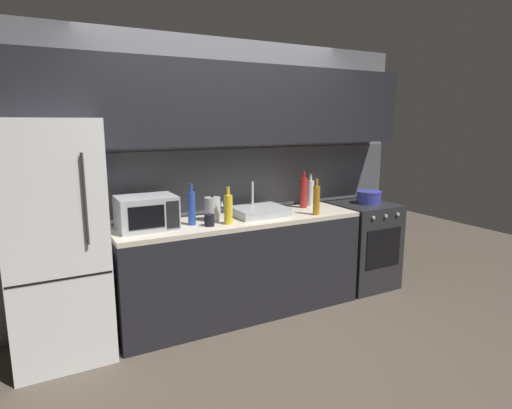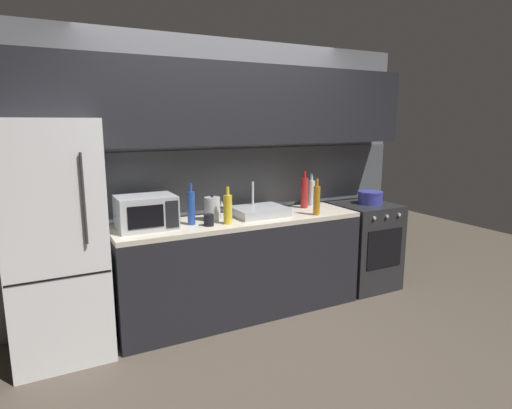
% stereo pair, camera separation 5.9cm
% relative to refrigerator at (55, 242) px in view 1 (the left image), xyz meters
% --- Properties ---
extents(ground_plane, '(10.00, 10.00, 0.00)m').
position_rel_refrigerator_xyz_m(ground_plane, '(1.51, -0.90, -0.89)').
color(ground_plane, '#4C4238').
extents(back_wall, '(4.00, 0.44, 2.50)m').
position_rel_refrigerator_xyz_m(back_wall, '(1.51, 0.30, 0.66)').
color(back_wall, slate).
rests_on(back_wall, ground).
extents(counter_run, '(2.26, 0.60, 0.90)m').
position_rel_refrigerator_xyz_m(counter_run, '(1.51, 0.00, -0.44)').
color(counter_run, black).
rests_on(counter_run, ground).
extents(refrigerator, '(0.68, 0.69, 1.78)m').
position_rel_refrigerator_xyz_m(refrigerator, '(0.00, 0.00, 0.00)').
color(refrigerator, white).
rests_on(refrigerator, ground).
extents(oven_range, '(0.60, 0.62, 0.90)m').
position_rel_refrigerator_xyz_m(oven_range, '(2.98, -0.00, -0.44)').
color(oven_range, '#232326').
rests_on(oven_range, ground).
extents(microwave, '(0.46, 0.35, 0.27)m').
position_rel_refrigerator_xyz_m(microwave, '(0.68, 0.02, 0.15)').
color(microwave, '#A8AAAF').
rests_on(microwave, counter_run).
extents(sink_basin, '(0.48, 0.38, 0.30)m').
position_rel_refrigerator_xyz_m(sink_basin, '(1.72, 0.03, 0.05)').
color(sink_basin, '#ADAFB5').
rests_on(sink_basin, counter_run).
extents(kettle, '(0.18, 0.14, 0.23)m').
position_rel_refrigerator_xyz_m(kettle, '(1.26, 0.04, 0.12)').
color(kettle, '#B7BABF').
rests_on(kettle, counter_run).
extents(wine_bottle_red, '(0.07, 0.07, 0.37)m').
position_rel_refrigerator_xyz_m(wine_bottle_red, '(2.29, 0.14, 0.17)').
color(wine_bottle_red, '#A82323').
rests_on(wine_bottle_red, counter_run).
extents(wine_bottle_clear, '(0.07, 0.07, 0.33)m').
position_rel_refrigerator_xyz_m(wine_bottle_clear, '(2.42, 0.21, 0.15)').
color(wine_bottle_clear, silver).
rests_on(wine_bottle_clear, counter_run).
extents(wine_bottle_blue, '(0.06, 0.06, 0.35)m').
position_rel_refrigerator_xyz_m(wine_bottle_blue, '(1.05, -0.02, 0.16)').
color(wine_bottle_blue, '#234299').
rests_on(wine_bottle_blue, counter_run).
extents(wine_bottle_amber, '(0.06, 0.06, 0.34)m').
position_rel_refrigerator_xyz_m(wine_bottle_amber, '(2.20, -0.19, 0.15)').
color(wine_bottle_amber, '#B27019').
rests_on(wine_bottle_amber, counter_run).
extents(wine_bottle_yellow, '(0.07, 0.07, 0.32)m').
position_rel_refrigerator_xyz_m(wine_bottle_yellow, '(1.33, -0.14, 0.14)').
color(wine_bottle_yellow, gold).
rests_on(wine_bottle_yellow, counter_run).
extents(mug_dark, '(0.08, 0.08, 0.10)m').
position_rel_refrigerator_xyz_m(mug_dark, '(1.16, -0.13, 0.06)').
color(mug_dark, black).
rests_on(mug_dark, counter_run).
extents(cooking_pot, '(0.26, 0.26, 0.13)m').
position_rel_refrigerator_xyz_m(cooking_pot, '(3.03, 0.00, 0.08)').
color(cooking_pot, '#333899').
rests_on(cooking_pot, oven_range).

